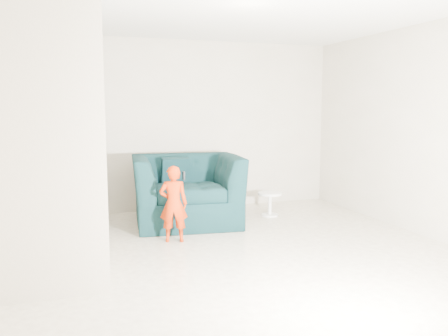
{
  "coord_description": "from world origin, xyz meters",
  "views": [
    {
      "loc": [
        -1.85,
        -4.67,
        1.66
      ],
      "look_at": [
        0.15,
        1.2,
        0.85
      ],
      "focal_mm": 38.0,
      "sensor_mm": 36.0,
      "label": 1
    }
  ],
  "objects": [
    {
      "name": "floor",
      "position": [
        0.0,
        0.0,
        0.0
      ],
      "size": [
        5.5,
        5.5,
        0.0
      ],
      "primitive_type": "plane",
      "color": "gray",
      "rests_on": "ground"
    },
    {
      "name": "ceiling",
      "position": [
        0.0,
        0.0,
        2.7
      ],
      "size": [
        5.5,
        5.5,
        0.0
      ],
      "primitive_type": "plane",
      "rotation": [
        3.14,
        0.0,
        0.0
      ],
      "color": "silver",
      "rests_on": "back_wall"
    },
    {
      "name": "back_wall",
      "position": [
        0.0,
        2.75,
        1.35
      ],
      "size": [
        5.0,
        0.0,
        5.0
      ],
      "primitive_type": "plane",
      "rotation": [
        1.57,
        0.0,
        0.0
      ],
      "color": "#A79E88",
      "rests_on": "floor"
    },
    {
      "name": "front_wall",
      "position": [
        0.0,
        -2.75,
        1.35
      ],
      "size": [
        5.0,
        0.0,
        5.0
      ],
      "primitive_type": "plane",
      "rotation": [
        -1.57,
        0.0,
        0.0
      ],
      "color": "#A79E88",
      "rests_on": "floor"
    },
    {
      "name": "right_wall",
      "position": [
        2.5,
        0.0,
        1.35
      ],
      "size": [
        0.0,
        5.5,
        5.5
      ],
      "primitive_type": "plane",
      "rotation": [
        1.57,
        0.0,
        -1.57
      ],
      "color": "#A79E88",
      "rests_on": "floor"
    },
    {
      "name": "armchair",
      "position": [
        -0.22,
        1.78,
        0.48
      ],
      "size": [
        1.63,
        1.47,
        0.97
      ],
      "primitive_type": "imported",
      "rotation": [
        0.0,
        0.0,
        -0.12
      ],
      "color": "black",
      "rests_on": "floor"
    },
    {
      "name": "toddler",
      "position": [
        -0.6,
        0.92,
        0.47
      ],
      "size": [
        0.39,
        0.3,
        0.95
      ],
      "primitive_type": "imported",
      "rotation": [
        0.0,
        0.0,
        2.9
      ],
      "color": "#A71905",
      "rests_on": "floor"
    },
    {
      "name": "side_table",
      "position": [
        1.09,
        1.8,
        0.24
      ],
      "size": [
        0.36,
        0.36,
        0.36
      ],
      "color": "silver",
      "rests_on": "floor"
    },
    {
      "name": "staircase",
      "position": [
        -2.0,
        0.55,
        0.95
      ],
      "size": [
        1.02,
        3.03,
        3.62
      ],
      "color": "#ADA089",
      "rests_on": "floor"
    },
    {
      "name": "cushion",
      "position": [
        -0.32,
        2.04,
        0.73
      ],
      "size": [
        0.4,
        0.19,
        0.39
      ],
      "primitive_type": "cube",
      "rotation": [
        0.21,
        0.0,
        0.0
      ],
      "color": "black",
      "rests_on": "armchair"
    },
    {
      "name": "throw",
      "position": [
        -0.84,
        1.68,
        0.61
      ],
      "size": [
        0.05,
        0.51,
        0.57
      ],
      "primitive_type": "cube",
      "color": "black",
      "rests_on": "armchair"
    },
    {
      "name": "phone",
      "position": [
        -0.48,
        0.86,
        0.82
      ],
      "size": [
        0.02,
        0.05,
        0.1
      ],
      "primitive_type": "cube",
      "rotation": [
        0.0,
        0.0,
        0.06
      ],
      "color": "black",
      "rests_on": "toddler"
    }
  ]
}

